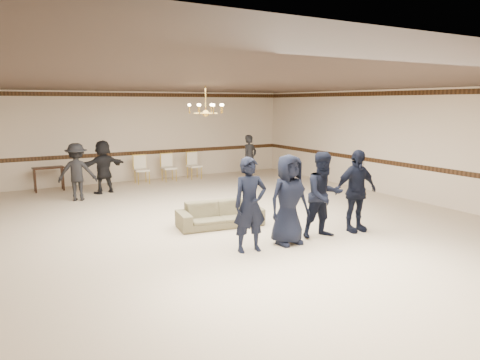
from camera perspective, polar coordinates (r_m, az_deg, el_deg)
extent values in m
cube|color=#BDAA92|center=(10.25, -1.84, -5.94)|extent=(12.00, 14.00, 0.01)
cube|color=black|center=(9.87, -1.94, 12.24)|extent=(12.00, 14.00, 0.01)
cube|color=beige|center=(16.42, -13.48, 5.47)|extent=(12.00, 0.01, 3.20)
cube|color=beige|center=(13.79, 20.78, 4.29)|extent=(0.01, 14.00, 3.20)
cube|color=#3B2211|center=(16.46, -13.38, 3.38)|extent=(12.00, 0.02, 0.14)
cube|color=#3B2211|center=(16.36, -13.67, 10.64)|extent=(12.00, 0.02, 0.14)
imported|color=black|center=(8.34, 1.30, -3.22)|extent=(0.71, 0.52, 1.81)
imported|color=black|center=(8.83, 6.31, -2.54)|extent=(0.89, 0.59, 1.81)
imported|color=black|center=(9.38, 10.76, -1.92)|extent=(0.96, 0.79, 1.81)
imported|color=black|center=(9.98, 14.70, -1.36)|extent=(1.10, 0.55, 1.81)
imported|color=#6A6447|center=(10.16, -2.58, -4.42)|extent=(2.03, 1.02, 0.57)
imported|color=black|center=(13.57, -20.27, 0.98)|extent=(1.22, 0.93, 1.67)
imported|color=black|center=(14.42, -17.22, 1.64)|extent=(1.62, 0.85, 1.67)
imported|color=black|center=(15.95, 1.28, 2.85)|extent=(0.69, 0.54, 1.67)
cube|color=black|center=(15.44, -23.42, 0.12)|extent=(0.94, 0.43, 0.78)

